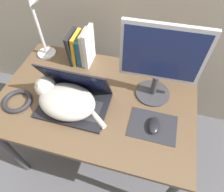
# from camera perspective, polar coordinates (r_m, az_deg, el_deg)

# --- Properties ---
(ground_plane) EXTENTS (12.00, 12.00, 0.00)m
(ground_plane) POSITION_cam_1_polar(r_m,az_deg,el_deg) (1.72, -7.21, -25.62)
(ground_plane) COLOR #4C4C51
(desk) EXTENTS (1.18, 0.77, 0.72)m
(desk) POSITION_cam_1_polar(r_m,az_deg,el_deg) (1.27, -4.26, -2.59)
(desk) COLOR brown
(desk) RESTS_ON ground_plane
(laptop) EXTENTS (0.39, 0.28, 0.27)m
(laptop) POSITION_cam_1_polar(r_m,az_deg,el_deg) (1.16, -10.66, -0.54)
(laptop) COLOR black
(laptop) RESTS_ON desk
(cat) EXTENTS (0.45, 0.25, 0.16)m
(cat) POSITION_cam_1_polar(r_m,az_deg,el_deg) (1.13, -13.50, -0.95)
(cat) COLOR #B2ADA3
(cat) RESTS_ON desk
(external_monitor) EXTENTS (0.42, 0.20, 0.47)m
(external_monitor) POSITION_cam_1_polar(r_m,az_deg,el_deg) (1.06, 13.67, 9.51)
(external_monitor) COLOR #333338
(external_monitor) RESTS_ON desk
(mousepad) EXTENTS (0.26, 0.19, 0.00)m
(mousepad) POSITION_cam_1_polar(r_m,az_deg,el_deg) (1.12, 11.49, -8.34)
(mousepad) COLOR #232328
(mousepad) RESTS_ON desk
(computer_mouse) EXTENTS (0.06, 0.11, 0.03)m
(computer_mouse) POSITION_cam_1_polar(r_m,az_deg,el_deg) (1.10, 11.89, -8.22)
(computer_mouse) COLOR black
(computer_mouse) RESTS_ON mousepad
(book_row) EXTENTS (0.14, 0.16, 0.26)m
(book_row) POSITION_cam_1_polar(r_m,az_deg,el_deg) (1.37, -8.69, 13.45)
(book_row) COLOR #232328
(book_row) RESTS_ON desk
(desk_lamp) EXTENTS (0.17, 0.17, 0.49)m
(desk_lamp) POSITION_cam_1_polar(r_m,az_deg,el_deg) (1.33, -20.92, 21.17)
(desk_lamp) COLOR silver
(desk_lamp) RESTS_ON desk
(cable_coil) EXTENTS (0.17, 0.17, 0.03)m
(cable_coil) POSITION_cam_1_polar(r_m,az_deg,el_deg) (1.30, -25.46, -1.31)
(cable_coil) COLOR #232328
(cable_coil) RESTS_ON desk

